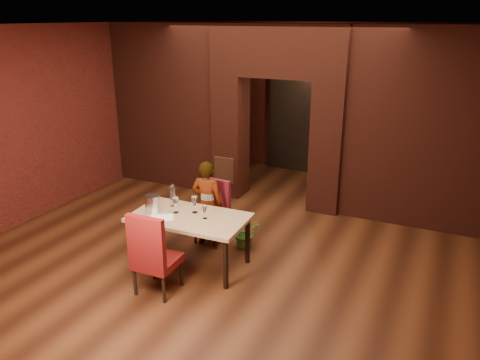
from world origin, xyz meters
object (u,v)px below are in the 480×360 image
at_px(wine_glass_c, 205,212).
at_px(potted_plant, 245,232).
at_px(wine_glass_b, 194,205).
at_px(person_seated, 207,204).
at_px(water_bottle, 173,195).
at_px(chair_far, 212,213).
at_px(dining_table, 190,240).
at_px(chair_near, 157,251).
at_px(wine_glass_a, 176,205).
at_px(wine_bucket, 152,204).

height_order(wine_glass_c, potted_plant, wine_glass_c).
xyz_separation_m(wine_glass_b, potted_plant, (0.46, 0.68, -0.62)).
height_order(person_seated, water_bottle, person_seated).
bearing_deg(chair_far, dining_table, -81.22).
bearing_deg(person_seated, chair_near, 86.42).
bearing_deg(wine_glass_c, wine_glass_a, -179.81).
bearing_deg(wine_glass_a, dining_table, -4.13).
distance_m(person_seated, wine_bucket, 0.89).
bearing_deg(chair_far, chair_near, -84.91).
distance_m(wine_glass_b, potted_plant, 1.03).
bearing_deg(wine_bucket, potted_plant, 42.41).
distance_m(chair_near, wine_glass_b, 0.93).
bearing_deg(water_bottle, chair_far, 59.13).
xyz_separation_m(chair_near, wine_bucket, (-0.50, 0.64, 0.31)).
bearing_deg(person_seated, wine_glass_c, 110.77).
xyz_separation_m(person_seated, wine_glass_c, (0.32, -0.64, 0.17)).
bearing_deg(wine_glass_b, wine_glass_c, -27.01).
relative_size(chair_near, water_bottle, 3.37).
relative_size(chair_near, wine_glass_a, 4.96).
bearing_deg(chair_near, water_bottle, -70.70).
relative_size(chair_near, potted_plant, 2.36).
bearing_deg(water_bottle, wine_bucket, -112.73).
height_order(wine_glass_a, wine_glass_c, wine_glass_a).
bearing_deg(person_seated, potted_plant, -170.47).
bearing_deg(wine_bucket, person_seated, 59.81).
xyz_separation_m(dining_table, chair_near, (-0.03, -0.74, 0.18)).
bearing_deg(potted_plant, person_seated, -164.45).
xyz_separation_m(dining_table, water_bottle, (-0.40, 0.21, 0.53)).
xyz_separation_m(dining_table, wine_glass_c, (0.24, 0.02, 0.46)).
bearing_deg(chair_near, potted_plant, -109.52).
xyz_separation_m(dining_table, chair_far, (-0.07, 0.76, 0.11)).
bearing_deg(water_bottle, person_seated, 55.16).
xyz_separation_m(chair_far, wine_bucket, (-0.45, -0.85, 0.38)).
relative_size(person_seated, wine_bucket, 5.41).
distance_m(person_seated, wine_glass_b, 0.57).
bearing_deg(person_seated, wine_glass_a, 72.08).
height_order(wine_glass_b, wine_bucket, wine_bucket).
bearing_deg(dining_table, wine_glass_a, 173.75).
bearing_deg(wine_glass_a, wine_glass_c, 0.19).
distance_m(chair_near, potted_plant, 1.66).
xyz_separation_m(person_seated, wine_bucket, (-0.44, -0.75, 0.20)).
relative_size(person_seated, water_bottle, 4.06).
bearing_deg(chair_far, potted_plant, 9.22).
bearing_deg(person_seated, water_bottle, 49.14).
bearing_deg(potted_plant, wine_bucket, -137.59).
distance_m(dining_table, water_bottle, 0.70).
bearing_deg(water_bottle, wine_glass_c, -17.30).
xyz_separation_m(person_seated, water_bottle, (-0.31, -0.44, 0.24)).
relative_size(person_seated, wine_glass_c, 7.32).
bearing_deg(wine_glass_c, potted_plant, 73.64).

